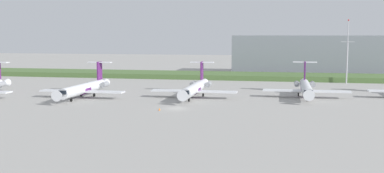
% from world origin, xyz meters
% --- Properties ---
extents(ground_plane, '(500.00, 500.00, 0.00)m').
position_xyz_m(ground_plane, '(0.00, 30.00, 0.00)').
color(ground_plane, '#9E9B96').
extents(grass_berm, '(320.00, 20.00, 1.82)m').
position_xyz_m(grass_berm, '(0.00, 76.26, 0.91)').
color(grass_berm, '#4C6B38').
rests_on(grass_berm, ground).
extents(regional_jet_second, '(22.81, 31.00, 9.00)m').
position_xyz_m(regional_jet_second, '(-28.24, 13.33, 2.54)').
color(regional_jet_second, silver).
rests_on(regional_jet_second, ground).
extents(regional_jet_third, '(22.81, 31.00, 9.00)m').
position_xyz_m(regional_jet_third, '(0.66, 19.30, 2.54)').
color(regional_jet_third, silver).
rests_on(regional_jet_third, ground).
extents(regional_jet_fourth, '(22.81, 31.00, 9.00)m').
position_xyz_m(regional_jet_fourth, '(29.81, 25.73, 2.54)').
color(regional_jet_fourth, silver).
rests_on(regional_jet_fourth, ground).
extents(antenna_mast, '(4.40, 0.50, 21.88)m').
position_xyz_m(antenna_mast, '(45.06, 64.36, 9.10)').
color(antenna_mast, '#B2B2B7').
rests_on(antenna_mast, ground).
extents(distant_hangar, '(60.00, 24.25, 16.40)m').
position_xyz_m(distant_hangar, '(32.53, 101.59, 8.20)').
color(distant_hangar, gray).
rests_on(distant_hangar, ground).
extents(safety_cone_front_marker, '(0.44, 0.44, 0.55)m').
position_xyz_m(safety_cone_front_marker, '(-3.02, -3.29, 0.28)').
color(safety_cone_front_marker, orange).
rests_on(safety_cone_front_marker, ground).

